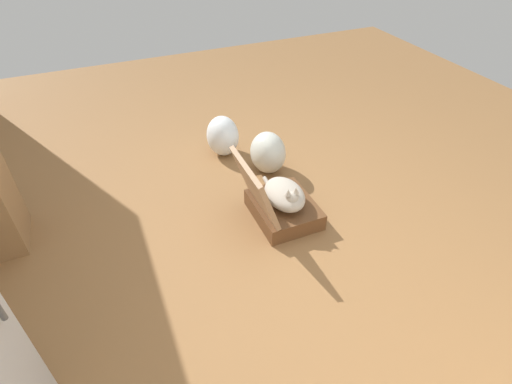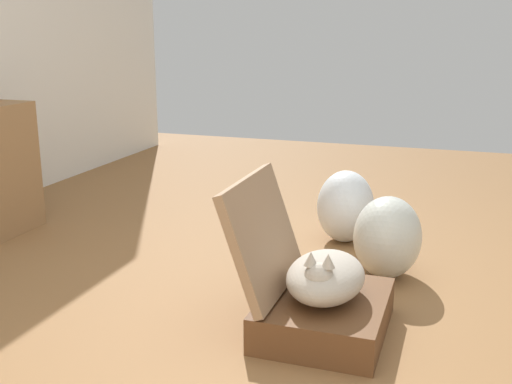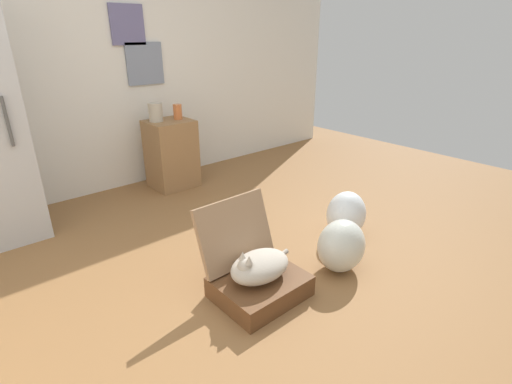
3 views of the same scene
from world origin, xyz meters
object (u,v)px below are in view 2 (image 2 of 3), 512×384
object	(u,v)px
suitcase_base	(324,314)
cat	(325,277)
plastic_bag_white	(387,237)
plastic_bag_clear	(345,206)

from	to	relation	value
suitcase_base	cat	xyz separation A→B (m)	(-0.01, 0.00, 0.15)
cat	plastic_bag_white	bearing A→B (deg)	-13.13
suitcase_base	plastic_bag_clear	bearing A→B (deg)	6.98
suitcase_base	plastic_bag_clear	size ratio (longest dim) A/B	1.41
plastic_bag_white	plastic_bag_clear	world-z (taller)	plastic_bag_clear
plastic_bag_white	cat	bearing A→B (deg)	166.87
cat	plastic_bag_white	xyz separation A→B (m)	(0.62, -0.15, -0.04)
cat	plastic_bag_white	size ratio (longest dim) A/B	1.30
suitcase_base	cat	distance (m)	0.15
suitcase_base	cat	size ratio (longest dim) A/B	1.11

